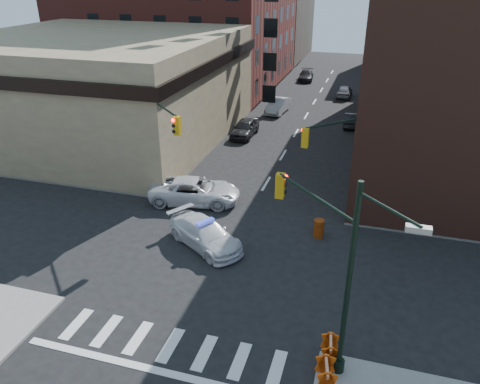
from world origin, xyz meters
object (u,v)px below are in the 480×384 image
Objects in this scene: police_car at (205,234)px; pedestrian_b at (79,171)px; parked_car_enear at (352,120)px; barrel_bank at (183,182)px; pickup at (195,191)px; parked_car_wnear at (245,128)px; barricade_se_a at (330,349)px; barrel_road at (319,228)px; pedestrian_a at (119,165)px; parked_car_wfar at (278,106)px; barricade_nw_a at (124,180)px.

pedestrian_b is at bearing 98.67° from police_car.
parked_car_enear is (6.14, 24.82, -0.09)m from police_car.
pickup is at bearing -47.33° from barrel_bank.
parked_car_wnear reaches higher than barricade_se_a.
pedestrian_b reaches higher than barricade_se_a.
pedestrian_b is 17.70m from barrel_road.
pedestrian_a is 16.08m from barrel_road.
pedestrian_b reaches higher than parked_car_wfar.
barricade_se_a is (1.74, -9.38, 0.02)m from barrel_road.
barricade_se_a is (10.26, -11.50, -0.27)m from pickup.
pedestrian_a is 22.04m from barricade_se_a.
barrel_bank is at bearing 32.01° from pickup.
pedestrian_a is 5.35m from barrel_bank.
barricade_se_a is at bearing -18.23° from pedestrian_b.
pedestrian_b is 7.53m from barrel_bank.
parked_car_enear is (7.97, -2.58, -0.12)m from parked_car_wfar.
pickup is 14.00m from parked_car_wnear.
pickup is at bearing 3.29° from pedestrian_a.
barrel_road is at bearing -59.32° from parked_car_wnear.
pickup is 5.27× the size of barricade_nw_a.
pickup is 7.31m from pedestrian_a.
barrel_bank is at bearing 65.12° from police_car.
parked_car_enear reaches higher than barricade_nw_a.
police_car is at bearing -34.26° from barricade_nw_a.
parked_car_wnear is 4.06× the size of barricade_nw_a.
barrel_bank is (-4.19, 6.69, -0.29)m from police_car.
parked_car_enear is at bearing 61.22° from pedestrian_b.
pedestrian_a is (-15.63, -17.64, 0.29)m from parked_car_enear.
pickup is 3.75× the size of pedestrian_a.
pedestrian_b is at bearing -120.45° from parked_car_wnear.
parked_car_enear is 31.45m from barricade_se_a.
barricade_nw_a is (-6.36, -21.83, -0.20)m from parked_car_wfar.
barrel_road is at bearing -31.88° from police_car.
barrel_road reaches higher than barricade_se_a.
parked_car_wnear is 27.70m from barricade_se_a.
barricade_nw_a is at bearing -29.85° from pedestrian_a.
parked_car_wfar is 4.15× the size of barricade_nw_a.
parked_car_enear is at bearing -34.23° from pickup.
barrel_road is (15.46, -4.39, -0.40)m from pedestrian_a.
pedestrian_b is at bearing -108.30° from parked_car_wfar.
barrel_road is (5.97, 2.79, -0.20)m from police_car.
parked_car_wfar reaches higher than barricade_nw_a.
parked_car_wnear is 1.16× the size of parked_car_enear.
pedestrian_b is at bearing -174.74° from barricade_nw_a.
pickup is 22.50m from parked_car_wfar.
parked_car_wfar is at bearing 83.51° from barrel_bank.
pedestrian_a reaches higher than pickup.
pickup is 1.27× the size of parked_car_wfar.
parked_car_enear is 22.03m from barrel_road.
barricade_se_a is at bearing -79.47° from barrel_road.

